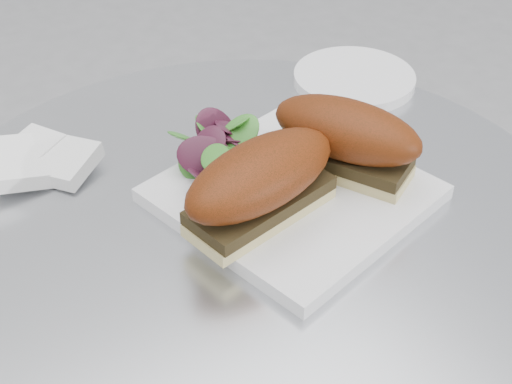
# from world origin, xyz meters

# --- Properties ---
(table) EXTENTS (0.70, 0.70, 0.73)m
(table) POSITION_xyz_m (0.00, 0.00, 0.49)
(table) COLOR silver
(table) RESTS_ON ground
(plate) EXTENTS (0.29, 0.29, 0.02)m
(plate) POSITION_xyz_m (0.06, 0.01, 0.74)
(plate) COLOR white
(plate) RESTS_ON table
(sandwich_left) EXTENTS (0.19, 0.11, 0.08)m
(sandwich_left) POSITION_xyz_m (0.01, -0.01, 0.79)
(sandwich_left) COLOR #CBB97F
(sandwich_left) RESTS_ON plate
(sandwich_right) EXTENTS (0.14, 0.18, 0.08)m
(sandwich_right) POSITION_xyz_m (0.12, 0.01, 0.79)
(sandwich_right) COLOR #CBB97F
(sandwich_right) RESTS_ON plate
(salad) EXTENTS (0.11, 0.11, 0.05)m
(salad) POSITION_xyz_m (0.03, 0.08, 0.77)
(salad) COLOR green
(salad) RESTS_ON plate
(napkin) EXTENTS (0.15, 0.15, 0.02)m
(napkin) POSITION_xyz_m (-0.15, 0.19, 0.74)
(napkin) COLOR white
(napkin) RESTS_ON table
(saucer) EXTENTS (0.16, 0.16, 0.01)m
(saucer) POSITION_xyz_m (0.26, 0.17, 0.74)
(saucer) COLOR white
(saucer) RESTS_ON table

